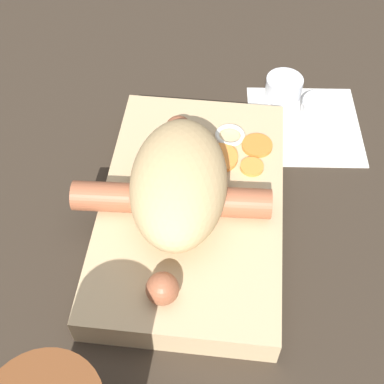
% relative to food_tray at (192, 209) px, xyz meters
% --- Properties ---
extents(ground_plane, '(3.00, 3.00, 0.00)m').
position_rel_food_tray_xyz_m(ground_plane, '(0.00, 0.00, -0.02)').
color(ground_plane, '#33281E').
extents(food_tray, '(0.27, 0.17, 0.03)m').
position_rel_food_tray_xyz_m(food_tray, '(0.00, 0.00, 0.00)').
color(food_tray, tan).
rests_on(food_tray, ground_plane).
extents(bread_roll, '(0.15, 0.09, 0.06)m').
position_rel_food_tray_xyz_m(bread_roll, '(-0.01, 0.01, 0.05)').
color(bread_roll, tan).
rests_on(bread_roll, food_tray).
extents(sausage, '(0.20, 0.18, 0.03)m').
position_rel_food_tray_xyz_m(sausage, '(-0.01, 0.02, 0.03)').
color(sausage, '#9E5638').
rests_on(sausage, food_tray).
extents(pickled_veggies, '(0.07, 0.08, 0.00)m').
position_rel_food_tray_xyz_m(pickled_veggies, '(0.06, -0.03, 0.02)').
color(pickled_veggies, orange).
rests_on(pickled_veggies, food_tray).
extents(napkin, '(0.13, 0.13, 0.00)m').
position_rel_food_tray_xyz_m(napkin, '(0.14, -0.11, -0.01)').
color(napkin, white).
rests_on(napkin, ground_plane).
extents(condiment_cup_near, '(0.04, 0.04, 0.03)m').
position_rel_food_tray_xyz_m(condiment_cup_near, '(0.15, -0.13, -0.00)').
color(condiment_cup_near, silver).
rests_on(condiment_cup_near, ground_plane).
extents(condiment_cup_far, '(0.04, 0.04, 0.03)m').
position_rel_food_tray_xyz_m(condiment_cup_far, '(0.18, -0.09, -0.00)').
color(condiment_cup_far, silver).
rests_on(condiment_cup_far, ground_plane).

